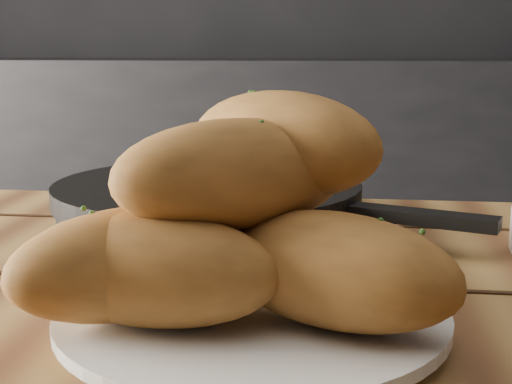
% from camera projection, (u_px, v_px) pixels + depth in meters
% --- Properties ---
extents(counter, '(2.80, 0.60, 0.90)m').
position_uv_depth(counter, '(250.00, 198.00, 2.35)').
color(counter, black).
rests_on(counter, ground).
extents(plate, '(0.25, 0.25, 0.02)m').
position_uv_depth(plate, '(252.00, 318.00, 0.47)').
color(plate, white).
rests_on(plate, table).
extents(bread_rolls, '(0.30, 0.24, 0.14)m').
position_uv_depth(bread_rolls, '(231.00, 225.00, 0.45)').
color(bread_rolls, '#B06E31').
rests_on(bread_rolls, plate).
extents(skillet, '(0.44, 0.32, 0.05)m').
position_uv_depth(skillet, '(209.00, 202.00, 0.75)').
color(skillet, black).
rests_on(skillet, table).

